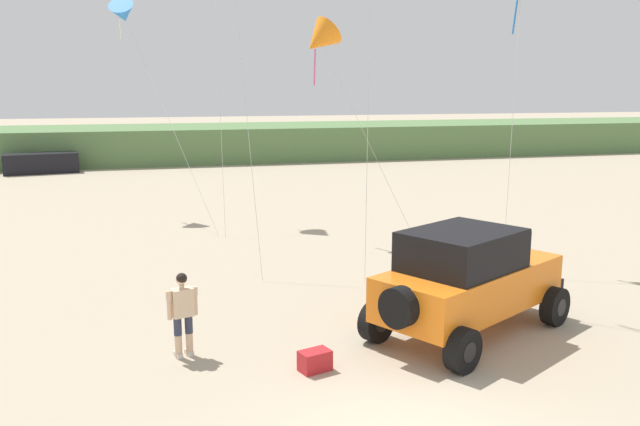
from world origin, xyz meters
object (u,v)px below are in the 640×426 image
object	(u,v)px
person_watching	(183,310)
cooler_box	(315,361)
kite_yellow_diamond	(123,13)
jeep	(468,278)
distant_sedan	(41,163)
kite_blue_swept	(319,40)

from	to	relation	value
person_watching	cooler_box	bearing A→B (deg)	-29.08
kite_yellow_diamond	jeep	bearing A→B (deg)	-67.02
cooler_box	distant_sedan	world-z (taller)	distant_sedan
kite_blue_swept	cooler_box	bearing A→B (deg)	-105.30
jeep	kite_yellow_diamond	distance (m)	18.91
kite_blue_swept	kite_yellow_diamond	bearing A→B (deg)	133.94
distant_sedan	kite_yellow_diamond	world-z (taller)	kite_yellow_diamond
person_watching	kite_yellow_diamond	xyz separation A→B (m)	(-1.09, 15.97, 7.03)
jeep	distant_sedan	distance (m)	33.02
person_watching	distant_sedan	size ratio (longest dim) A/B	0.40
jeep	cooler_box	bearing A→B (deg)	-164.70
cooler_box	distant_sedan	size ratio (longest dim) A/B	0.13
jeep	kite_yellow_diamond	xyz separation A→B (m)	(-6.90, 16.26, 6.76)
cooler_box	distant_sedan	xyz separation A→B (m)	(-8.87, 31.57, 0.41)
person_watching	cooler_box	xyz separation A→B (m)	(2.26, -1.26, -0.75)
jeep	kite_blue_swept	bearing A→B (deg)	93.58
person_watching	kite_blue_swept	xyz separation A→B (m)	(5.19, 9.44, 5.69)
cooler_box	kite_yellow_diamond	world-z (taller)	kite_yellow_diamond
cooler_box	kite_blue_swept	size ratio (longest dim) A/B	0.08
kite_yellow_diamond	kite_blue_swept	world-z (taller)	kite_yellow_diamond
person_watching	distant_sedan	world-z (taller)	person_watching
distant_sedan	jeep	bearing A→B (deg)	-77.24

